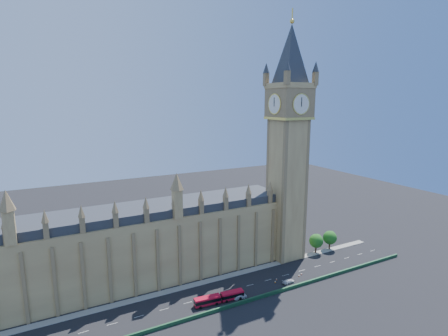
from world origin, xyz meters
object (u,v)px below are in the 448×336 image
red_bus (219,298)px  car_grey (219,297)px  car_silver (240,296)px  car_white (289,281)px

red_bus → car_grey: red_bus is taller
red_bus → car_silver: size_ratio=3.65×
car_white → car_grey: bearing=82.2°
red_bus → car_grey: size_ratio=3.61×
car_grey → car_silver: (6.44, -2.58, -0.04)m
red_bus → car_white: (27.96, -0.62, -0.82)m
red_bus → car_grey: (0.73, 1.43, -0.71)m
car_silver → car_white: size_ratio=0.98×
red_bus → car_white: size_ratio=3.57×
car_silver → car_white: (20.79, 0.53, -0.08)m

